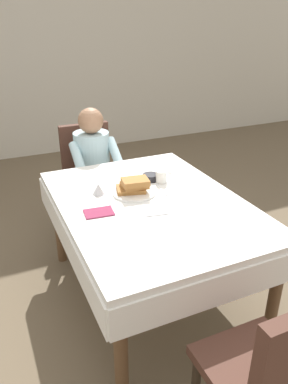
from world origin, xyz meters
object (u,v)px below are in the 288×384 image
object	(u,v)px
chair_near_camera	(277,371)
dining_table_main	(151,214)
chair_diner	(89,170)
knife_right_of_plate	(161,189)
diner_person	(94,161)
spoon_near_edge	(158,215)
cup_coffee	(162,177)
fork_left_of_plate	(107,200)
bowl_butter	(150,177)
plate_breakfast	(134,192)
syrup_pitcher	(98,189)
breakfast_stack	(134,185)

from	to	relation	value
chair_near_camera	dining_table_main	bearing A→B (deg)	90.00
chair_diner	knife_right_of_plate	xyz separation A→B (m)	(0.20, -1.04, 0.21)
diner_person	spoon_near_edge	distance (m)	1.20
cup_coffee	fork_left_of_plate	world-z (taller)	cup_coffee
chair_near_camera	fork_left_of_plate	world-z (taller)	chair_near_camera
dining_table_main	spoon_near_edge	world-z (taller)	spoon_near_edge
bowl_butter	knife_right_of_plate	xyz separation A→B (m)	(-0.00, -0.17, -0.02)
chair_near_camera	plate_breakfast	size ratio (longest dim) A/B	3.32
plate_breakfast	knife_right_of_plate	distance (m)	0.19
bowl_butter	syrup_pitcher	world-z (taller)	syrup_pitcher
breakfast_stack	spoon_near_edge	distance (m)	0.33
knife_right_of_plate	diner_person	bearing A→B (deg)	17.73
chair_diner	bowl_butter	xyz separation A→B (m)	(0.20, -0.87, 0.23)
chair_near_camera	syrup_pitcher	distance (m)	1.45
breakfast_stack	chair_diner	bearing A→B (deg)	90.34
breakfast_stack	spoon_near_edge	xyz separation A→B (m)	(0.01, -0.33, -0.06)
dining_table_main	chair_diner	xyz separation A→B (m)	(-0.06, 1.17, -0.12)
dining_table_main	cup_coffee	bearing A→B (deg)	50.64
dining_table_main	chair_diner	bearing A→B (deg)	92.98
chair_near_camera	bowl_butter	size ratio (longest dim) A/B	8.45
cup_coffee	bowl_butter	distance (m)	0.09
chair_diner	chair_near_camera	bearing A→B (deg)	91.49
spoon_near_edge	chair_diner	bearing A→B (deg)	100.69
plate_breakfast	breakfast_stack	distance (m)	0.05
knife_right_of_plate	chair_near_camera	bearing A→B (deg)	179.29
bowl_butter	spoon_near_edge	size ratio (longest dim) A/B	0.73
cup_coffee	syrup_pitcher	size ratio (longest dim) A/B	1.41
plate_breakfast	spoon_near_edge	bearing A→B (deg)	-87.47
diner_person	chair_diner	bearing A→B (deg)	-90.00
cup_coffee	knife_right_of_plate	size ratio (longest dim) A/B	0.57
chair_near_camera	bowl_butter	world-z (taller)	chair_near_camera
bowl_butter	diner_person	bearing A→B (deg)	105.51
cup_coffee	fork_left_of_plate	xyz separation A→B (m)	(-0.44, -0.11, -0.04)
chair_near_camera	knife_right_of_plate	bearing A→B (deg)	84.02
dining_table_main	fork_left_of_plate	world-z (taller)	fork_left_of_plate
diner_person	bowl_butter	distance (m)	0.75
chair_diner	cup_coffee	bearing A→B (deg)	105.11
chair_near_camera	spoon_near_edge	bearing A→B (deg)	92.32
dining_table_main	plate_breakfast	size ratio (longest dim) A/B	5.44
chair_diner	bowl_butter	world-z (taller)	chair_diner
fork_left_of_plate	knife_right_of_plate	xyz separation A→B (m)	(0.38, -0.00, 0.00)
bowl_butter	plate_breakfast	bearing A→B (deg)	-141.26
dining_table_main	bowl_butter	distance (m)	0.35
diner_person	knife_right_of_plate	world-z (taller)	diner_person
bowl_butter	dining_table_main	bearing A→B (deg)	-114.74
chair_diner	breakfast_stack	world-z (taller)	chair_diner
dining_table_main	knife_right_of_plate	distance (m)	0.21
bowl_butter	syrup_pitcher	distance (m)	0.41
syrup_pitcher	spoon_near_edge	bearing A→B (deg)	-61.14
bowl_butter	knife_right_of_plate	world-z (taller)	bowl_butter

